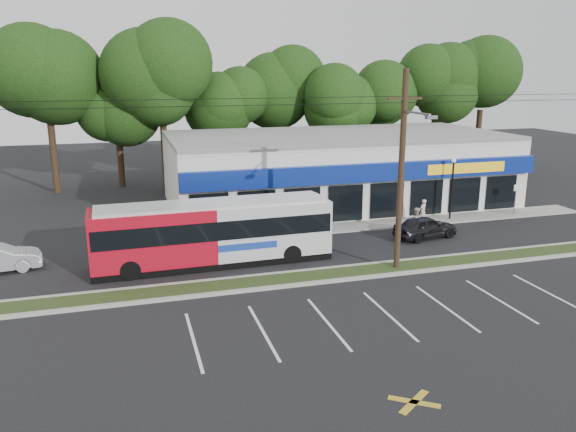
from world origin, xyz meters
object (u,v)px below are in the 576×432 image
at_px(lamp_post, 452,181).
at_px(pedestrian_a, 423,212).
at_px(metrobus, 213,231).
at_px(utility_pole, 399,165).
at_px(sign_post, 516,194).
at_px(car_dark, 425,227).
at_px(pedestrian_b, 416,222).

xyz_separation_m(lamp_post, pedestrian_a, (-2.26, -0.30, -1.85)).
xyz_separation_m(lamp_post, metrobus, (-16.83, -4.30, -0.91)).
relative_size(utility_pole, sign_post, 22.47).
bearing_deg(lamp_post, utility_pole, -136.05).
xyz_separation_m(sign_post, pedestrian_a, (-7.26, -0.07, -0.73)).
bearing_deg(car_dark, lamp_post, -59.06).
relative_size(sign_post, pedestrian_b, 1.23).
distance_m(lamp_post, pedestrian_b, 5.33).
distance_m(sign_post, pedestrian_a, 7.30).
bearing_deg(metrobus, pedestrian_a, 14.14).
relative_size(sign_post, metrobus, 0.18).
bearing_deg(sign_post, car_dark, -160.71).
xyz_separation_m(car_dark, pedestrian_b, (-0.40, 0.50, 0.22)).
bearing_deg(metrobus, utility_pole, -23.64).
distance_m(utility_pole, car_dark, 7.90).
bearing_deg(pedestrian_b, pedestrian_a, -125.47).
bearing_deg(metrobus, car_dark, 3.17).
xyz_separation_m(metrobus, car_dark, (13.04, 1.00, -1.07)).
xyz_separation_m(sign_post, metrobus, (-21.83, -4.07, 0.21)).
bearing_deg(sign_post, metrobus, -169.43).
xyz_separation_m(lamp_post, sign_post, (5.00, -0.23, -1.12)).
distance_m(lamp_post, sign_post, 5.13).
relative_size(metrobus, car_dark, 3.08).
bearing_deg(car_dark, sign_post, -80.85).
bearing_deg(utility_pole, metrobus, 157.58).
distance_m(utility_pole, lamp_post, 11.67).
xyz_separation_m(metrobus, pedestrian_a, (14.57, 4.00, -0.94)).
relative_size(lamp_post, car_dark, 1.05).
bearing_deg(utility_pole, pedestrian_b, 51.84).
bearing_deg(pedestrian_a, sign_post, 152.50).
distance_m(pedestrian_a, pedestrian_b, 3.15).
distance_m(utility_pole, sign_post, 15.71).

